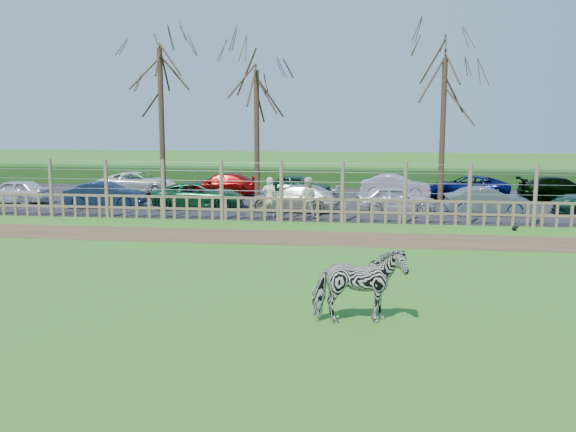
# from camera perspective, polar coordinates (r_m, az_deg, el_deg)

# --- Properties ---
(ground) EXTENTS (120.00, 120.00, 0.00)m
(ground) POSITION_cam_1_polar(r_m,az_deg,el_deg) (18.69, -4.06, -4.45)
(ground) COLOR #519A3B
(ground) RESTS_ON ground
(dirt_strip) EXTENTS (34.00, 2.80, 0.01)m
(dirt_strip) POSITION_cam_1_polar(r_m,az_deg,el_deg) (23.02, -1.82, -1.88)
(dirt_strip) COLOR brown
(dirt_strip) RESTS_ON ground
(asphalt) EXTENTS (44.00, 13.00, 0.04)m
(asphalt) POSITION_cam_1_polar(r_m,az_deg,el_deg) (32.80, 1.00, 1.39)
(asphalt) COLOR #232326
(asphalt) RESTS_ON ground
(hedge) EXTENTS (46.00, 2.00, 1.10)m
(hedge) POSITION_cam_1_polar(r_m,az_deg,el_deg) (39.66, 2.15, 3.46)
(hedge) COLOR #1E4716
(hedge) RESTS_ON ground
(fence) EXTENTS (30.16, 0.16, 2.50)m
(fence) POSITION_cam_1_polar(r_m,az_deg,el_deg) (26.30, -0.60, 1.25)
(fence) COLOR brown
(fence) RESTS_ON ground
(tree_left) EXTENTS (4.80, 4.80, 7.88)m
(tree_left) POSITION_cam_1_polar(r_m,az_deg,el_deg) (32.00, -11.26, 11.08)
(tree_left) COLOR #3D2B1E
(tree_left) RESTS_ON ground
(tree_mid) EXTENTS (4.80, 4.80, 6.83)m
(tree_mid) POSITION_cam_1_polar(r_m,az_deg,el_deg) (31.82, -2.81, 9.90)
(tree_mid) COLOR #3D2B1E
(tree_mid) RESTS_ON ground
(tree_right) EXTENTS (4.80, 4.80, 7.35)m
(tree_right) POSITION_cam_1_polar(r_m,az_deg,el_deg) (32.00, 13.69, 10.33)
(tree_right) COLOR #3D2B1E
(tree_right) RESTS_ON ground
(zebra) EXTENTS (2.06, 1.29, 1.62)m
(zebra) POSITION_cam_1_polar(r_m,az_deg,el_deg) (13.51, 6.32, -6.17)
(zebra) COLOR gray
(zebra) RESTS_ON ground
(visitor_a) EXTENTS (0.66, 0.47, 1.72)m
(visitor_a) POSITION_cam_1_polar(r_m,az_deg,el_deg) (27.00, -1.65, 1.65)
(visitor_a) COLOR beige
(visitor_a) RESTS_ON asphalt
(visitor_b) EXTENTS (0.87, 0.70, 1.72)m
(visitor_b) POSITION_cam_1_polar(r_m,az_deg,el_deg) (26.95, 1.73, 1.64)
(visitor_b) COLOR #E7EEB4
(visitor_b) RESTS_ON asphalt
(crow) EXTENTS (0.25, 0.18, 0.20)m
(crow) POSITION_cam_1_polar(r_m,az_deg,el_deg) (25.74, 19.51, -1.03)
(crow) COLOR black
(crow) RESTS_ON ground
(car_0) EXTENTS (3.57, 1.53, 1.20)m
(car_0) POSITION_cam_1_polar(r_m,az_deg,el_deg) (34.13, -23.18, 2.01)
(car_0) COLOR silver
(car_0) RESTS_ON asphalt
(car_1) EXTENTS (3.75, 1.61, 1.20)m
(car_1) POSITION_cam_1_polar(r_m,az_deg,el_deg) (31.30, -15.88, 1.83)
(car_1) COLOR #152342
(car_1) RESTS_ON asphalt
(car_2) EXTENTS (4.47, 2.34, 1.20)m
(car_2) POSITION_cam_1_polar(r_m,az_deg,el_deg) (30.17, -7.89, 1.83)
(car_2) COLOR #185532
(car_2) RESTS_ON asphalt
(car_3) EXTENTS (4.26, 2.02, 1.20)m
(car_3) POSITION_cam_1_polar(r_m,az_deg,el_deg) (28.89, 0.56, 1.61)
(car_3) COLOR beige
(car_3) RESTS_ON asphalt
(car_4) EXTENTS (3.62, 1.67, 1.20)m
(car_4) POSITION_cam_1_polar(r_m,az_deg,el_deg) (28.96, 9.58, 1.50)
(car_4) COLOR silver
(car_4) RESTS_ON asphalt
(car_5) EXTENTS (3.68, 1.38, 1.20)m
(car_5) POSITION_cam_1_polar(r_m,az_deg,el_deg) (29.19, 17.32, 1.28)
(car_5) COLOR slate
(car_5) RESTS_ON asphalt
(car_8) EXTENTS (4.40, 2.17, 1.20)m
(car_8) POSITION_cam_1_polar(r_m,az_deg,el_deg) (36.51, -13.17, 2.90)
(car_8) COLOR silver
(car_8) RESTS_ON asphalt
(car_9) EXTENTS (4.24, 1.95, 1.20)m
(car_9) POSITION_cam_1_polar(r_m,az_deg,el_deg) (34.69, -6.02, 2.78)
(car_9) COLOR #8F0A09
(car_9) RESTS_ON asphalt
(car_10) EXTENTS (3.62, 1.67, 1.20)m
(car_10) POSITION_cam_1_polar(r_m,az_deg,el_deg) (33.97, 0.89, 2.70)
(car_10) COLOR #234F32
(car_10) RESTS_ON asphalt
(car_11) EXTENTS (3.75, 1.62, 1.20)m
(car_11) POSITION_cam_1_polar(r_m,az_deg,el_deg) (34.19, 9.56, 2.62)
(car_11) COLOR #C3AFC6
(car_11) RESTS_ON asphalt
(car_12) EXTENTS (4.49, 2.40, 1.20)m
(car_12) POSITION_cam_1_polar(r_m,az_deg,el_deg) (34.50, 15.60, 2.47)
(car_12) COLOR #050C46
(car_12) RESTS_ON asphalt
(car_13) EXTENTS (4.16, 1.73, 1.20)m
(car_13) POSITION_cam_1_polar(r_m,az_deg,el_deg) (35.30, 23.05, 2.23)
(car_13) COLOR black
(car_13) RESTS_ON asphalt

